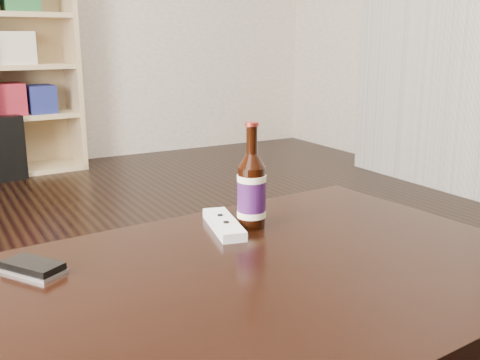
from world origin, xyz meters
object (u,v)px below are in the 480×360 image
beer_bottle (252,191)px  phone (33,268)px  bookshelf (13,62)px  coffee_table (222,314)px  remote (224,224)px

beer_bottle → phone: size_ratio=1.84×
bookshelf → phone: bearing=-101.7°
beer_bottle → coffee_table: bearing=-130.8°
bookshelf → beer_bottle: 3.01m
coffee_table → remote: (0.14, 0.25, 0.07)m
remote → phone: bearing=-161.1°
beer_bottle → phone: (-0.48, -0.02, -0.08)m
beer_bottle → phone: beer_bottle is taller
bookshelf → phone: (-0.43, -3.03, -0.26)m
beer_bottle → remote: 0.10m
coffee_table → phone: 0.36m
phone → beer_bottle: bearing=-29.6°
bookshelf → coffee_table: bookshelf is taller
remote → beer_bottle: bearing=-0.3°
bookshelf → phone: 3.07m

